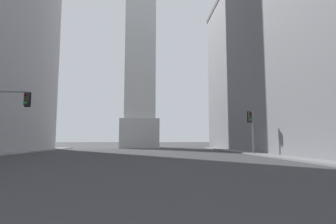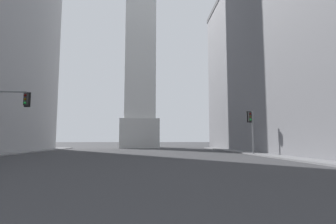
# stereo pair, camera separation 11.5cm
# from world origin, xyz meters

# --- Properties ---
(sidewalk_right) EXTENTS (5.00, 67.76, 0.15)m
(sidewalk_right) POSITION_xyz_m (16.14, 20.33, 0.07)
(sidewalk_right) COLOR slate
(sidewalk_right) RESTS_ON ground_plane
(traffic_light_mid_right) EXTENTS (0.77, 0.51, 5.12)m
(traffic_light_mid_right) POSITION_xyz_m (13.73, 28.39, 3.38)
(traffic_light_mid_right) COLOR slate
(traffic_light_mid_right) RESTS_ON ground_plane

